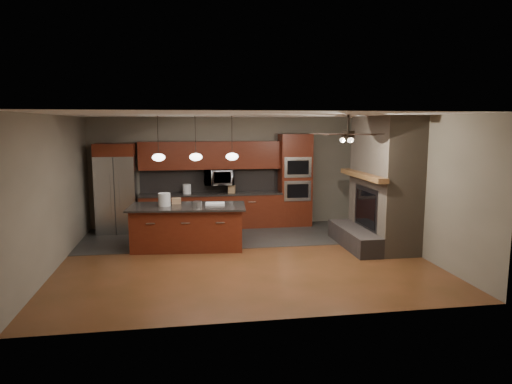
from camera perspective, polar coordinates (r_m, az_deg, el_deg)
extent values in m
plane|color=brown|center=(9.20, -1.50, -8.12)|extent=(7.00, 7.00, 0.00)
cube|color=white|center=(8.82, -1.57, 9.59)|extent=(7.00, 6.00, 0.02)
cube|color=slate|center=(11.86, -3.47, 2.52)|extent=(7.00, 0.02, 2.80)
cube|color=slate|center=(9.99, 18.79, 0.96)|extent=(0.02, 6.00, 2.80)
cube|color=slate|center=(9.13, -23.86, 0.02)|extent=(0.02, 6.00, 2.80)
cube|color=#2E2C29|center=(10.93, -2.77, -5.43)|extent=(7.00, 2.40, 0.01)
cube|color=#6E604E|center=(10.16, 15.75, 1.22)|extent=(0.80, 2.00, 2.80)
cube|color=#3F3734|center=(10.13, 12.12, -5.59)|extent=(0.50, 2.00, 0.40)
cube|color=#2D2D30|center=(10.10, 13.66, -2.05)|extent=(0.05, 1.20, 0.95)
cube|color=black|center=(10.09, 13.53, -2.06)|extent=(0.02, 1.00, 0.75)
cube|color=brown|center=(9.95, 13.17, 2.03)|extent=(0.22, 2.10, 0.10)
cube|color=#591F10|center=(11.67, -5.60, -2.42)|extent=(3.55, 0.60, 0.86)
cube|color=black|center=(11.60, -5.63, -0.24)|extent=(3.59, 0.64, 0.04)
cube|color=black|center=(11.83, -5.74, 1.50)|extent=(3.55, 0.03, 0.60)
cube|color=#591F10|center=(11.61, -5.74, 4.59)|extent=(3.55, 0.35, 0.70)
cube|color=#591F10|center=(11.88, 4.88, 1.49)|extent=(0.80, 0.60, 2.38)
cube|color=silver|center=(11.62, 5.22, 0.14)|extent=(0.70, 0.03, 0.52)
cube|color=black|center=(11.60, 5.25, 0.12)|extent=(0.55, 0.02, 0.35)
cube|color=silver|center=(11.55, 5.26, 3.08)|extent=(0.70, 0.03, 0.52)
cube|color=black|center=(11.53, 5.29, 3.07)|extent=(0.55, 0.02, 0.35)
imported|color=silver|center=(11.60, -4.69, 1.87)|extent=(0.73, 0.41, 0.50)
cube|color=silver|center=(11.60, -17.02, -0.28)|extent=(0.94, 0.72, 1.87)
cube|color=#2D2D30|center=(11.24, -17.27, -0.56)|extent=(0.02, 0.02, 1.85)
cube|color=silver|center=(11.24, -17.79, -0.30)|extent=(0.03, 0.03, 0.94)
cube|color=silver|center=(11.21, -16.78, -0.27)|extent=(0.03, 0.03, 0.94)
cube|color=#591F10|center=(11.49, -17.26, 5.08)|extent=(0.94, 0.72, 0.30)
cube|color=#591F10|center=(9.86, -8.52, -4.45)|extent=(2.37, 1.18, 0.88)
cube|color=black|center=(9.76, -8.57, -1.82)|extent=(2.53, 1.34, 0.04)
cylinder|color=silver|center=(9.78, -11.38, -0.93)|extent=(0.29, 0.29, 0.27)
cylinder|color=#9FA0A4|center=(9.55, -7.33, -1.52)|extent=(0.21, 0.21, 0.12)
cube|color=white|center=(9.81, -5.13, -1.46)|extent=(0.43, 0.32, 0.04)
cube|color=#916B4B|center=(10.03, -9.93, -1.09)|extent=(0.21, 0.16, 0.12)
cylinder|color=white|center=(11.56, -8.64, 0.37)|extent=(0.26, 0.26, 0.24)
cube|color=#98754E|center=(11.57, -3.06, 0.36)|extent=(0.20, 0.17, 0.19)
cylinder|color=black|center=(9.46, -12.17, 6.97)|extent=(0.01, 0.01, 0.78)
ellipsoid|color=white|center=(9.48, -12.08, 4.25)|extent=(0.26, 0.26, 0.16)
cylinder|color=black|center=(9.45, -7.59, 7.08)|extent=(0.01, 0.01, 0.78)
ellipsoid|color=white|center=(9.47, -7.54, 4.36)|extent=(0.26, 0.26, 0.16)
cylinder|color=black|center=(9.50, -3.03, 7.15)|extent=(0.01, 0.01, 0.78)
ellipsoid|color=white|center=(9.52, -3.01, 4.44)|extent=(0.26, 0.26, 0.16)
cylinder|color=black|center=(8.48, 11.46, 8.46)|extent=(0.04, 0.04, 0.30)
cylinder|color=black|center=(8.48, 11.42, 7.11)|extent=(0.24, 0.24, 0.12)
cube|color=black|center=(8.62, 13.80, 7.05)|extent=(0.60, 0.12, 0.01)
cube|color=black|center=(8.86, 11.31, 7.16)|extent=(0.30, 0.61, 0.01)
cube|color=black|center=(8.59, 8.96, 7.19)|extent=(0.56, 0.45, 0.01)
cube|color=black|center=(8.17, 9.93, 7.10)|extent=(0.56, 0.45, 0.01)
cube|color=black|center=(8.19, 13.08, 7.01)|extent=(0.30, 0.61, 0.01)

